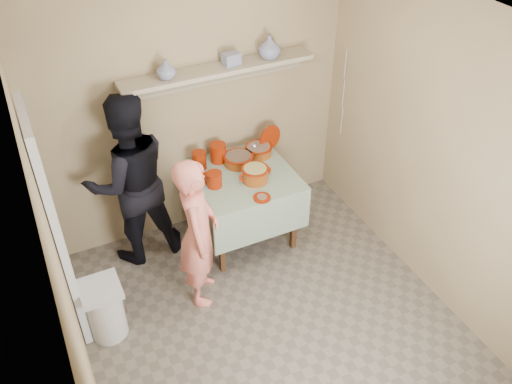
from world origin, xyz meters
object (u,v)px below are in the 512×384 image
cazuela_rice (255,173)px  person_helper (130,181)px  person_cook (198,233)px  serving_table (241,185)px  trash_bin (105,310)px

cazuela_rice → person_helper: bearing=161.1°
person_cook → serving_table: size_ratio=1.49×
person_cook → person_helper: 0.87m
serving_table → person_cook: bearing=-139.3°
person_helper → trash_bin: person_helper is taller
serving_table → cazuela_rice: size_ratio=2.95×
person_helper → person_cook: bearing=111.4°
person_cook → cazuela_rice: person_cook is taller
person_cook → person_helper: bearing=46.7°
person_cook → cazuela_rice: bearing=-37.9°
cazuela_rice → person_cook: bearing=-150.4°
person_cook → trash_bin: size_ratio=2.58×
person_helper → cazuela_rice: size_ratio=5.20×
person_helper → serving_table: bearing=164.7°
trash_bin → person_cook: bearing=5.3°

